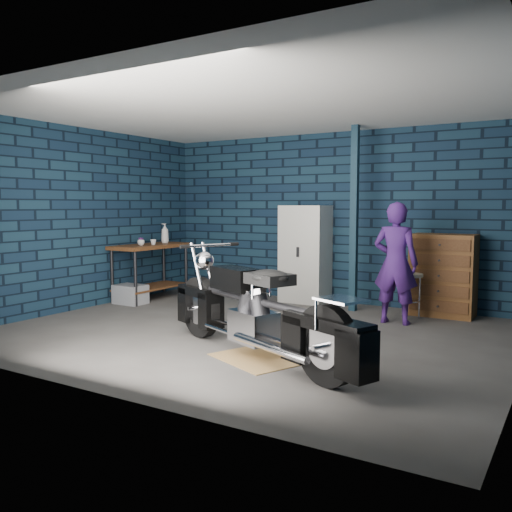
{
  "coord_description": "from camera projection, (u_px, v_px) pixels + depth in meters",
  "views": [
    {
      "loc": [
        3.41,
        -5.55,
        1.55
      ],
      "look_at": [
        -0.12,
        0.3,
        0.91
      ],
      "focal_mm": 38.0,
      "sensor_mm": 36.0,
      "label": 1
    }
  ],
  "objects": [
    {
      "name": "person",
      "position": [
        396.0,
        263.0,
        7.07
      ],
      "size": [
        0.59,
        0.4,
        1.6
      ],
      "primitive_type": "imported",
      "rotation": [
        0.0,
        0.0,
        3.17
      ],
      "color": "#421D6D",
      "rests_on": "ground"
    },
    {
      "name": "drip_mat",
      "position": [
        257.0,
        359.0,
        5.48
      ],
      "size": [
        1.06,
        0.95,
        0.01
      ],
      "primitive_type": "cube",
      "rotation": [
        0.0,
        0.0,
        -0.4
      ],
      "color": "olive",
      "rests_on": "ground"
    },
    {
      "name": "ground",
      "position": [
        252.0,
        332.0,
        6.63
      ],
      "size": [
        6.0,
        6.0,
        0.0
      ],
      "primitive_type": "plane",
      "color": "#524F4C",
      "rests_on": "ground"
    },
    {
      "name": "room_walls",
      "position": [
        275.0,
        178.0,
        6.92
      ],
      "size": [
        6.02,
        5.01,
        2.71
      ],
      "color": "#0F1F33",
      "rests_on": "ground"
    },
    {
      "name": "locker",
      "position": [
        305.0,
        254.0,
        8.65
      ],
      "size": [
        0.72,
        0.52,
        1.55
      ],
      "primitive_type": "cube",
      "color": "silver",
      "rests_on": "ground"
    },
    {
      "name": "support_post",
      "position": [
        354.0,
        219.0,
        7.88
      ],
      "size": [
        0.1,
        0.1,
        2.7
      ],
      "primitive_type": "cube",
      "color": "#122A3A",
      "rests_on": "ground"
    },
    {
      "name": "cup_a",
      "position": [
        141.0,
        243.0,
        8.68
      ],
      "size": [
        0.14,
        0.14,
        0.09
      ],
      "primitive_type": "imported",
      "rotation": [
        0.0,
        0.0,
        0.31
      ],
      "color": "#C6B896",
      "rests_on": "workbench"
    },
    {
      "name": "motorcycle",
      "position": [
        257.0,
        304.0,
        5.43
      ],
      "size": [
        2.61,
        1.63,
        1.12
      ],
      "primitive_type": null,
      "rotation": [
        0.0,
        0.0,
        -0.4
      ],
      "color": "black",
      "rests_on": "ground"
    },
    {
      "name": "storage_bin",
      "position": [
        130.0,
        294.0,
        8.55
      ],
      "size": [
        0.48,
        0.34,
        0.3
      ],
      "primitive_type": "cube",
      "color": "gray",
      "rests_on": "ground"
    },
    {
      "name": "mug_purple",
      "position": [
        141.0,
        241.0,
        8.94
      ],
      "size": [
        0.08,
        0.08,
        0.11
      ],
      "primitive_type": "cylinder",
      "rotation": [
        0.0,
        0.0,
        0.03
      ],
      "color": "#531966",
      "rests_on": "workbench"
    },
    {
      "name": "workbench",
      "position": [
        151.0,
        272.0,
        8.95
      ],
      "size": [
        0.6,
        1.4,
        0.91
      ],
      "primitive_type": "cube",
      "color": "brown",
      "rests_on": "ground"
    },
    {
      "name": "bottle",
      "position": [
        165.0,
        233.0,
        9.23
      ],
      "size": [
        0.16,
        0.16,
        0.33
      ],
      "primitive_type": "imported",
      "rotation": [
        0.0,
        0.0,
        -0.3
      ],
      "color": "gray",
      "rests_on": "workbench"
    },
    {
      "name": "tool_chest",
      "position": [
        443.0,
        275.0,
        7.57
      ],
      "size": [
        0.86,
        0.48,
        1.15
      ],
      "primitive_type": "cube",
      "color": "brown",
      "rests_on": "ground"
    },
    {
      "name": "cup_b",
      "position": [
        153.0,
        242.0,
        8.8
      ],
      "size": [
        0.12,
        0.12,
        0.09
      ],
      "primitive_type": "imported",
      "rotation": [
        0.0,
        0.0,
        0.39
      ],
      "color": "#C6B896",
      "rests_on": "workbench"
    },
    {
      "name": "shop_stool",
      "position": [
        410.0,
        296.0,
        7.38
      ],
      "size": [
        0.43,
        0.43,
        0.63
      ],
      "primitive_type": null,
      "rotation": [
        0.0,
        0.0,
        0.28
      ],
      "color": "#C6B896",
      "rests_on": "ground"
    }
  ]
}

